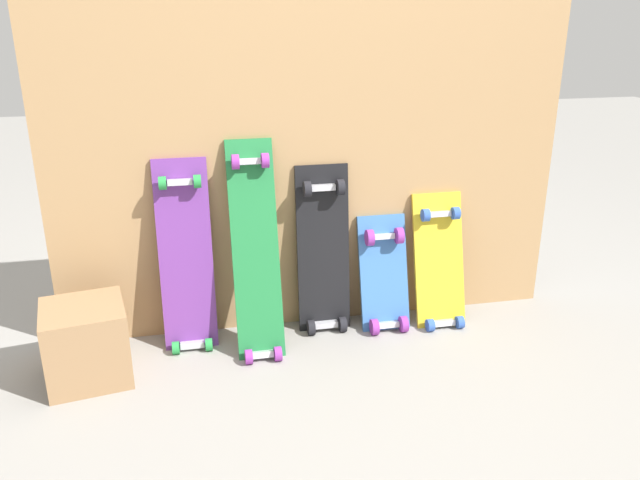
% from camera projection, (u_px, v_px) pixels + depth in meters
% --- Properties ---
extents(ground_plane, '(12.00, 12.00, 0.00)m').
position_uv_depth(ground_plane, '(317.00, 325.00, 2.79)').
color(ground_plane, gray).
extents(plywood_wall_panel, '(2.12, 0.04, 1.57)m').
position_uv_depth(plywood_wall_panel, '(313.00, 143.00, 2.58)').
color(plywood_wall_panel, tan).
rests_on(plywood_wall_panel, ground).
extents(skateboard_purple, '(0.21, 0.20, 0.83)m').
position_uv_depth(skateboard_purple, '(186.00, 264.00, 2.54)').
color(skateboard_purple, '#6B338C').
rests_on(skateboard_purple, ground).
extents(skateboard_green, '(0.18, 0.34, 0.90)m').
position_uv_depth(skateboard_green, '(256.00, 258.00, 2.51)').
color(skateboard_green, '#1E7238').
rests_on(skateboard_green, ground).
extents(skateboard_black, '(0.22, 0.16, 0.77)m').
position_uv_depth(skateboard_black, '(324.00, 257.00, 2.68)').
color(skateboard_black, black).
rests_on(skateboard_black, ground).
extents(skateboard_blue, '(0.21, 0.22, 0.54)m').
position_uv_depth(skateboard_blue, '(385.00, 280.00, 2.73)').
color(skateboard_blue, '#386BAD').
rests_on(skateboard_blue, ground).
extents(skateboard_yellow, '(0.22, 0.23, 0.63)m').
position_uv_depth(skateboard_yellow, '(440.00, 268.00, 2.76)').
color(skateboard_yellow, gold).
rests_on(skateboard_yellow, ground).
extents(wooden_crate, '(0.34, 0.34, 0.29)m').
position_uv_depth(wooden_crate, '(86.00, 343.00, 2.36)').
color(wooden_crate, '#99724C').
rests_on(wooden_crate, ground).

